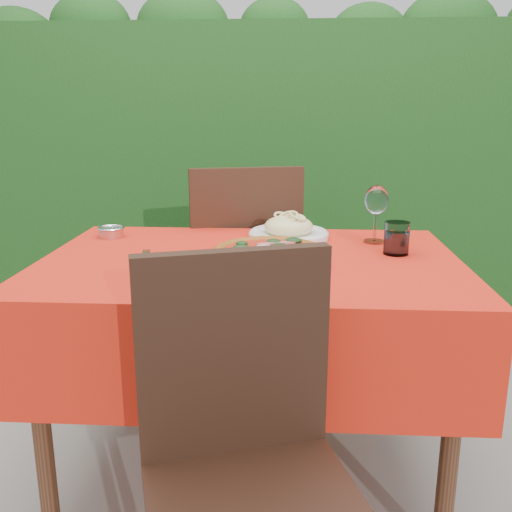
# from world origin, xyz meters

# --- Properties ---
(ground) EXTENTS (60.00, 60.00, 0.00)m
(ground) POSITION_xyz_m (0.00, 0.00, 0.00)
(ground) COLOR slate
(ground) RESTS_ON ground
(hedge) EXTENTS (3.20, 0.55, 1.78)m
(hedge) POSITION_xyz_m (0.00, 1.55, 0.92)
(hedge) COLOR black
(hedge) RESTS_ON ground
(dining_table) EXTENTS (1.26, 0.86, 0.75)m
(dining_table) POSITION_xyz_m (0.00, 0.00, 0.60)
(dining_table) COLOR #4E2919
(dining_table) RESTS_ON ground
(chair_near) EXTENTS (0.52, 0.52, 0.91)m
(chair_near) POSITION_xyz_m (0.03, -0.65, 0.52)
(chair_near) COLOR black
(chair_near) RESTS_ON ground
(chair_far) EXTENTS (0.53, 0.53, 0.97)m
(chair_far) POSITION_xyz_m (-0.07, 0.59, 0.56)
(chair_far) COLOR black
(chair_far) RESTS_ON ground
(pizza_plate) EXTENTS (0.37, 0.37, 0.07)m
(pizza_plate) POSITION_xyz_m (0.06, -0.09, 0.78)
(pizza_plate) COLOR white
(pizza_plate) RESTS_ON dining_table
(pasta_plate) EXTENTS (0.28, 0.28, 0.08)m
(pasta_plate) POSITION_xyz_m (0.11, 0.28, 0.78)
(pasta_plate) COLOR silver
(pasta_plate) RESTS_ON dining_table
(water_glass) EXTENTS (0.08, 0.08, 0.10)m
(water_glass) POSITION_xyz_m (0.45, 0.07, 0.79)
(water_glass) COLOR silver
(water_glass) RESTS_ON dining_table
(wine_glass) EXTENTS (0.08, 0.08, 0.19)m
(wine_glass) POSITION_xyz_m (0.40, 0.23, 0.88)
(wine_glass) COLOR silver
(wine_glass) RESTS_ON dining_table
(fork) EXTENTS (0.05, 0.20, 0.01)m
(fork) POSITION_xyz_m (-0.32, -0.04, 0.75)
(fork) COLOR #B2B2B9
(fork) RESTS_ON dining_table
(steel_ramekin) EXTENTS (0.09, 0.09, 0.03)m
(steel_ramekin) POSITION_xyz_m (-0.51, 0.26, 0.76)
(steel_ramekin) COLOR silver
(steel_ramekin) RESTS_ON dining_table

